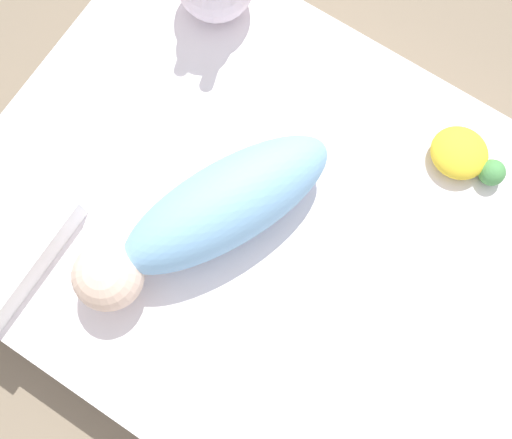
# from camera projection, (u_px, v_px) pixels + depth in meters

# --- Properties ---
(ground_plane) EXTENTS (12.00, 12.00, 0.00)m
(ground_plane) POSITION_uv_depth(u_px,v_px,m) (280.00, 251.00, 1.40)
(ground_plane) COLOR #7A6B56
(bed_mattress) EXTENTS (1.30, 0.96, 0.18)m
(bed_mattress) POSITION_uv_depth(u_px,v_px,m) (281.00, 244.00, 1.31)
(bed_mattress) COLOR white
(bed_mattress) RESTS_ON ground_plane
(swaddled_baby) EXTENTS (0.35, 0.54, 0.18)m
(swaddled_baby) POSITION_uv_depth(u_px,v_px,m) (208.00, 215.00, 1.14)
(swaddled_baby) COLOR #7FB7E5
(swaddled_baby) RESTS_ON bed_mattress
(turtle_plush) EXTENTS (0.16, 0.11, 0.06)m
(turtle_plush) POSITION_uv_depth(u_px,v_px,m) (465.00, 156.00, 1.22)
(turtle_plush) COLOR yellow
(turtle_plush) RESTS_ON bed_mattress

